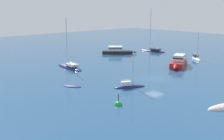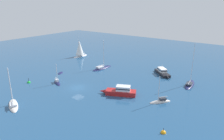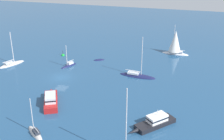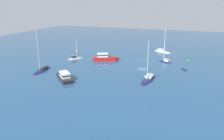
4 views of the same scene
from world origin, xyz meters
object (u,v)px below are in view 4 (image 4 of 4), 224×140
(cabin_cruiser, at_px, (64,76))
(yacht, at_px, (148,80))
(sloop_1, at_px, (76,59))
(sailboat_1, at_px, (165,62))
(mooring_buoy, at_px, (188,61))
(channel_buoy, at_px, (77,51))
(motor_cruiser, at_px, (105,57))
(sailboat, at_px, (162,52))
(tender, at_px, (184,70))
(sloop, at_px, (42,70))

(cabin_cruiser, xyz_separation_m, yacht, (-17.81, -6.08, -0.60))
(cabin_cruiser, xyz_separation_m, sloop_1, (6.92, -17.15, -0.60))
(cabin_cruiser, bearing_deg, sloop_1, -24.44)
(sailboat_1, relative_size, mooring_buoy, 3.26)
(sailboat_1, xyz_separation_m, channel_buoy, (31.14, -4.18, -0.16))
(motor_cruiser, xyz_separation_m, sailboat, (-14.52, -17.40, -0.71))
(cabin_cruiser, height_order, sloop_1, sloop_1)
(motor_cruiser, bearing_deg, sailboat, 24.60)
(sailboat, height_order, yacht, yacht)
(sloop_1, bearing_deg, channel_buoy, 66.04)
(motor_cruiser, relative_size, yacht, 0.88)
(tender, xyz_separation_m, channel_buoy, (36.68, -9.94, 0.00))
(yacht, height_order, sloop_1, yacht)
(sloop, relative_size, sailboat_1, 1.97)
(motor_cruiser, bearing_deg, sloop, -151.22)
(sailboat_1, height_order, channel_buoy, sailboat_1)
(yacht, height_order, mooring_buoy, yacht)
(yacht, height_order, sailboat_1, yacht)
(cabin_cruiser, bearing_deg, sailboat, -70.96)
(motor_cruiser, distance_m, sloop_1, 9.19)
(sloop, xyz_separation_m, yacht, (-26.75, -2.51, -0.02))
(motor_cruiser, xyz_separation_m, channel_buoy, (13.85, -8.04, -0.86))
(sloop, xyz_separation_m, channel_buoy, (2.84, -23.38, -0.13))
(tender, bearing_deg, sailboat_1, -164.60)
(tender, height_order, mooring_buoy, mooring_buoy)
(cabin_cruiser, relative_size, sloop, 0.65)
(tender, bearing_deg, motor_cruiser, -123.24)
(sloop, distance_m, sloop_1, 13.73)
(sailboat_1, bearing_deg, sloop_1, 38.93)
(sailboat_1, height_order, mooring_buoy, sailboat_1)
(yacht, bearing_deg, tender, 153.11)
(tender, bearing_deg, cabin_cruiser, -84.12)
(sloop_1, bearing_deg, sailboat_1, -38.28)
(mooring_buoy, bearing_deg, tender, 86.20)
(tender, distance_m, channel_buoy, 38.00)
(mooring_buoy, bearing_deg, channel_buoy, 0.12)
(sailboat_1, xyz_separation_m, sloop_1, (26.28, 5.62, -0.05))
(sailboat_1, xyz_separation_m, mooring_buoy, (-6.20, -4.26, -0.15))
(sloop_1, relative_size, mooring_buoy, 3.73)
(cabin_cruiser, bearing_deg, channel_buoy, -22.80)
(sloop, height_order, mooring_buoy, sloop)
(mooring_buoy, bearing_deg, sloop_1, 16.91)
(tender, xyz_separation_m, sailboat_1, (5.53, -5.75, 0.16))
(sailboat_1, height_order, sloop_1, sloop_1)
(mooring_buoy, bearing_deg, cabin_cruiser, 46.60)
(sloop, distance_m, sailboat_1, 34.19)
(yacht, bearing_deg, channel_buoy, -119.13)
(tender, height_order, channel_buoy, channel_buoy)
(channel_buoy, height_order, mooring_buoy, mooring_buoy)
(tender, relative_size, channel_buoy, 2.25)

